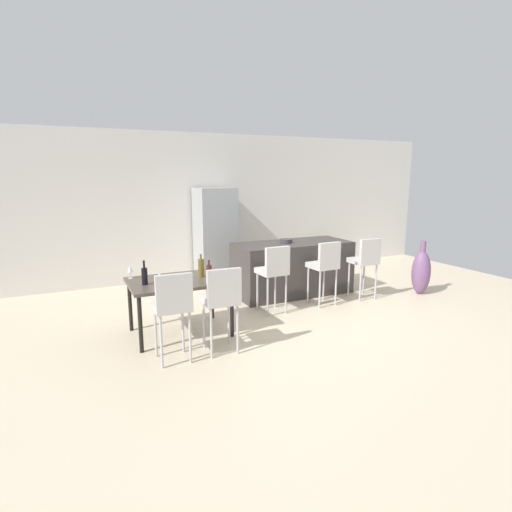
{
  "coord_description": "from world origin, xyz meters",
  "views": [
    {
      "loc": [
        -3.15,
        -5.14,
        2.09
      ],
      "look_at": [
        -0.49,
        0.48,
        0.85
      ],
      "focal_mm": 28.73,
      "sensor_mm": 36.0,
      "label": 1
    }
  ],
  "objects_px": {
    "wine_bottle_inner": "(145,276)",
    "fruit_bowl": "(286,241)",
    "bar_chair_right": "(366,259)",
    "wine_bottle_near": "(209,275)",
    "kitchen_island": "(292,268)",
    "wine_bottle_middle": "(201,268)",
    "wine_glass_left": "(130,269)",
    "dining_table": "(179,285)",
    "floor_vase": "(421,272)",
    "potted_plant": "(331,253)",
    "refrigerator": "(215,235)",
    "dining_chair_near": "(172,303)",
    "bar_chair_left": "(274,269)",
    "dining_chair_far": "(222,297)",
    "wine_glass_right": "(160,275)",
    "bar_chair_middle": "(325,263)"
  },
  "relations": [
    {
      "from": "bar_chair_middle",
      "to": "bar_chair_right",
      "type": "xyz_separation_m",
      "value": [
        0.82,
        -0.0,
        0.0
      ]
    },
    {
      "from": "bar_chair_middle",
      "to": "wine_glass_left",
      "type": "bearing_deg",
      "value": 176.88
    },
    {
      "from": "wine_bottle_middle",
      "to": "wine_bottle_near",
      "type": "height_order",
      "value": "same"
    },
    {
      "from": "dining_chair_far",
      "to": "fruit_bowl",
      "type": "height_order",
      "value": "dining_chair_far"
    },
    {
      "from": "kitchen_island",
      "to": "wine_glass_left",
      "type": "distance_m",
      "value": 2.97
    },
    {
      "from": "wine_bottle_middle",
      "to": "wine_glass_right",
      "type": "bearing_deg",
      "value": -163.19
    },
    {
      "from": "wine_bottle_middle",
      "to": "kitchen_island",
      "type": "bearing_deg",
      "value": 26.3
    },
    {
      "from": "wine_bottle_middle",
      "to": "potted_plant",
      "type": "bearing_deg",
      "value": 32.27
    },
    {
      "from": "bar_chair_middle",
      "to": "wine_bottle_near",
      "type": "height_order",
      "value": "wine_bottle_near"
    },
    {
      "from": "bar_chair_left",
      "to": "dining_chair_far",
      "type": "relative_size",
      "value": 1.0
    },
    {
      "from": "wine_glass_left",
      "to": "dining_table",
      "type": "bearing_deg",
      "value": -31.93
    },
    {
      "from": "bar_chair_left",
      "to": "wine_bottle_middle",
      "type": "height_order",
      "value": "wine_bottle_middle"
    },
    {
      "from": "bar_chair_left",
      "to": "floor_vase",
      "type": "bearing_deg",
      "value": -3.81
    },
    {
      "from": "dining_chair_near",
      "to": "wine_bottle_near",
      "type": "height_order",
      "value": "wine_bottle_near"
    },
    {
      "from": "wine_bottle_inner",
      "to": "fruit_bowl",
      "type": "distance_m",
      "value": 2.83
    },
    {
      "from": "floor_vase",
      "to": "fruit_bowl",
      "type": "bearing_deg",
      "value": 154.92
    },
    {
      "from": "wine_glass_left",
      "to": "potted_plant",
      "type": "height_order",
      "value": "wine_glass_left"
    },
    {
      "from": "wine_bottle_middle",
      "to": "refrigerator",
      "type": "bearing_deg",
      "value": 66.19
    },
    {
      "from": "bar_chair_right",
      "to": "refrigerator",
      "type": "distance_m",
      "value": 2.95
    },
    {
      "from": "wine_bottle_near",
      "to": "dining_table",
      "type": "bearing_deg",
      "value": 126.19
    },
    {
      "from": "wine_bottle_near",
      "to": "potted_plant",
      "type": "bearing_deg",
      "value": 36.27
    },
    {
      "from": "bar_chair_middle",
      "to": "bar_chair_right",
      "type": "height_order",
      "value": "same"
    },
    {
      "from": "wine_bottle_middle",
      "to": "wine_glass_left",
      "type": "distance_m",
      "value": 0.93
    },
    {
      "from": "wine_bottle_near",
      "to": "potted_plant",
      "type": "distance_m",
      "value": 4.85
    },
    {
      "from": "bar_chair_left",
      "to": "wine_bottle_near",
      "type": "height_order",
      "value": "wine_bottle_near"
    },
    {
      "from": "wine_bottle_near",
      "to": "refrigerator",
      "type": "bearing_deg",
      "value": 68.84
    },
    {
      "from": "dining_table",
      "to": "fruit_bowl",
      "type": "relative_size",
      "value": 5.96
    },
    {
      "from": "wine_bottle_middle",
      "to": "wine_glass_right",
      "type": "relative_size",
      "value": 1.79
    },
    {
      "from": "wine_bottle_inner",
      "to": "floor_vase",
      "type": "xyz_separation_m",
      "value": [
        4.79,
        0.05,
        -0.46
      ]
    },
    {
      "from": "bar_chair_left",
      "to": "dining_chair_far",
      "type": "bearing_deg",
      "value": -140.5
    },
    {
      "from": "wine_glass_right",
      "to": "floor_vase",
      "type": "distance_m",
      "value": 4.65
    },
    {
      "from": "bar_chair_right",
      "to": "wine_bottle_near",
      "type": "relative_size",
      "value": 3.37
    },
    {
      "from": "floor_vase",
      "to": "kitchen_island",
      "type": "bearing_deg",
      "value": 153.54
    },
    {
      "from": "bar_chair_left",
      "to": "dining_chair_near",
      "type": "distance_m",
      "value": 2.05
    },
    {
      "from": "dining_table",
      "to": "floor_vase",
      "type": "distance_m",
      "value": 4.36
    },
    {
      "from": "kitchen_island",
      "to": "bar_chair_right",
      "type": "distance_m",
      "value": 1.27
    },
    {
      "from": "dining_chair_far",
      "to": "wine_bottle_inner",
      "type": "height_order",
      "value": "dining_chair_far"
    },
    {
      "from": "bar_chair_left",
      "to": "kitchen_island",
      "type": "bearing_deg",
      "value": 45.55
    },
    {
      "from": "refrigerator",
      "to": "potted_plant",
      "type": "relative_size",
      "value": 3.3
    },
    {
      "from": "bar_chair_left",
      "to": "potted_plant",
      "type": "distance_m",
      "value": 3.53
    },
    {
      "from": "dining_table",
      "to": "wine_glass_right",
      "type": "height_order",
      "value": "wine_glass_right"
    },
    {
      "from": "wine_glass_right",
      "to": "potted_plant",
      "type": "relative_size",
      "value": 0.31
    },
    {
      "from": "dining_table",
      "to": "fruit_bowl",
      "type": "distance_m",
      "value": 2.42
    },
    {
      "from": "kitchen_island",
      "to": "floor_vase",
      "type": "distance_m",
      "value": 2.28
    },
    {
      "from": "bar_chair_middle",
      "to": "dining_chair_far",
      "type": "distance_m",
      "value": 2.36
    },
    {
      "from": "floor_vase",
      "to": "wine_glass_right",
      "type": "bearing_deg",
      "value": -178.13
    },
    {
      "from": "kitchen_island",
      "to": "potted_plant",
      "type": "bearing_deg",
      "value": 37.93
    },
    {
      "from": "wine_bottle_inner",
      "to": "wine_glass_right",
      "type": "height_order",
      "value": "wine_bottle_inner"
    },
    {
      "from": "kitchen_island",
      "to": "bar_chair_right",
      "type": "bearing_deg",
      "value": -41.34
    },
    {
      "from": "dining_chair_near",
      "to": "refrigerator",
      "type": "height_order",
      "value": "refrigerator"
    }
  ]
}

